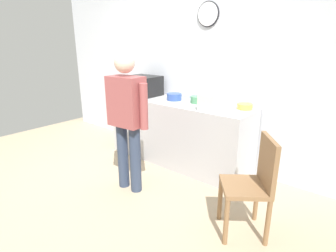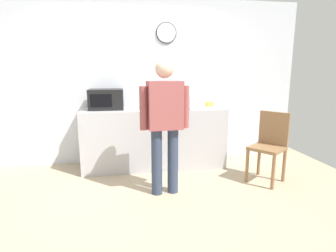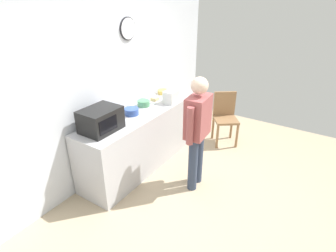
# 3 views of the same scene
# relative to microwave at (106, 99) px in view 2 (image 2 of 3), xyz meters

# --- Properties ---
(ground_plane) EXTENTS (6.00, 6.00, 0.00)m
(ground_plane) POSITION_rel_microwave_xyz_m (0.45, -1.26, -1.07)
(ground_plane) COLOR tan
(back_wall) EXTENTS (5.40, 0.13, 2.60)m
(back_wall) POSITION_rel_microwave_xyz_m (0.46, 0.34, 0.23)
(back_wall) COLOR silver
(back_wall) RESTS_ON ground_plane
(kitchen_counter) EXTENTS (2.16, 0.62, 0.92)m
(kitchen_counter) POSITION_rel_microwave_xyz_m (0.71, -0.04, -0.61)
(kitchen_counter) COLOR #B7B7BC
(kitchen_counter) RESTS_ON ground_plane
(microwave) EXTENTS (0.50, 0.39, 0.30)m
(microwave) POSITION_rel_microwave_xyz_m (0.00, 0.00, 0.00)
(microwave) COLOR black
(microwave) RESTS_ON kitchen_counter
(sandwich_plate) EXTENTS (0.26, 0.26, 0.07)m
(sandwich_plate) POSITION_rel_microwave_xyz_m (1.23, 0.03, -0.13)
(sandwich_plate) COLOR white
(sandwich_plate) RESTS_ON kitchen_counter
(salad_bowl) EXTENTS (0.19, 0.19, 0.07)m
(salad_bowl) POSITION_rel_microwave_xyz_m (1.62, 0.13, -0.12)
(salad_bowl) COLOR gold
(salad_bowl) RESTS_ON kitchen_counter
(cereal_bowl) EXTENTS (0.21, 0.21, 0.10)m
(cereal_bowl) POSITION_rel_microwave_xyz_m (0.60, 0.00, -0.10)
(cereal_bowl) COLOR #33519E
(cereal_bowl) RESTS_ON kitchen_counter
(mixing_bowl) EXTENTS (0.20, 0.20, 0.09)m
(mixing_bowl) POSITION_rel_microwave_xyz_m (0.97, 0.06, -0.10)
(mixing_bowl) COLOR #4C8E60
(mixing_bowl) RESTS_ON kitchen_counter
(toaster) EXTENTS (0.22, 0.18, 0.20)m
(toaster) POSITION_rel_microwave_xyz_m (1.32, -0.22, -0.05)
(toaster) COLOR silver
(toaster) RESTS_ON kitchen_counter
(fork_utensil) EXTENTS (0.10, 0.16, 0.01)m
(fork_utensil) POSITION_rel_microwave_xyz_m (1.63, -0.06, -0.15)
(fork_utensil) COLOR silver
(fork_utensil) RESTS_ON kitchen_counter
(spoon_utensil) EXTENTS (0.15, 0.11, 0.01)m
(spoon_utensil) POSITION_rel_microwave_xyz_m (0.87, -0.13, -0.15)
(spoon_utensil) COLOR silver
(spoon_utensil) RESTS_ON kitchen_counter
(person_standing) EXTENTS (0.59, 0.27, 1.61)m
(person_standing) POSITION_rel_microwave_xyz_m (0.73, -1.02, -0.13)
(person_standing) COLOR #2F3B54
(person_standing) RESTS_ON ground_plane
(wooden_chair) EXTENTS (0.56, 0.56, 0.94)m
(wooden_chair) POSITION_rel_microwave_xyz_m (2.18, -0.85, -0.55)
(wooden_chair) COLOR olive
(wooden_chair) RESTS_ON ground_plane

